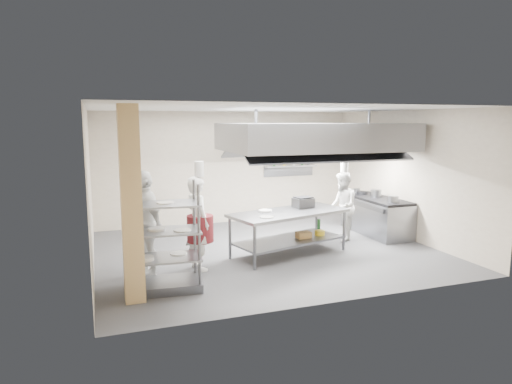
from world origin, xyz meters
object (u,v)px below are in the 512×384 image
object	(u,v)px
griddle	(303,202)
stockpot	(376,193)
chef_plating	(145,223)
island	(289,233)
cooking_range	(376,217)
chef_head	(198,223)
chef_line	(342,206)
pass_rack	(163,237)

from	to	relation	value
griddle	stockpot	bearing A→B (deg)	8.00
chef_plating	island	bearing A→B (deg)	76.69
island	cooking_range	world-z (taller)	island
cooking_range	griddle	distance (m)	2.40
chef_plating	stockpot	distance (m)	5.88
chef_head	griddle	xyz separation A→B (m)	(2.46, 0.67, 0.13)
griddle	stockpot	world-z (taller)	griddle
chef_line	griddle	size ratio (longest dim) A/B	3.93
island	cooking_range	distance (m)	2.89
chef_head	chef_plating	xyz separation A→B (m)	(-0.96, -0.00, 0.07)
cooking_range	stockpot	xyz separation A→B (m)	(0.04, 0.12, 0.57)
chef_line	griddle	distance (m)	1.19
stockpot	chef_plating	bearing A→B (deg)	-166.67
island	stockpot	bearing A→B (deg)	4.95
griddle	chef_head	bearing A→B (deg)	-173.27
cooking_range	island	bearing A→B (deg)	-161.68
island	pass_rack	world-z (taller)	pass_rack
cooking_range	griddle	bearing A→B (deg)	-166.09
island	chef_plating	distance (m)	2.99
island	pass_rack	xyz separation A→B (m)	(-2.73, -1.18, 0.43)
island	chef_line	distance (m)	1.78
pass_rack	chef_plating	bearing A→B (deg)	108.07
island	stockpot	world-z (taller)	stockpot
chef_plating	chef_head	bearing A→B (deg)	70.64
chef_plating	griddle	xyz separation A→B (m)	(3.42, 0.67, 0.06)
island	chef_line	bearing A→B (deg)	6.31
pass_rack	griddle	xyz separation A→B (m)	(3.22, 1.53, 0.12)
island	chef_plating	world-z (taller)	chef_plating
stockpot	chef_head	bearing A→B (deg)	-164.17
griddle	stockpot	distance (m)	2.40
pass_rack	cooking_range	xyz separation A→B (m)	(5.48, 2.09, -0.47)
cooking_range	stockpot	bearing A→B (deg)	70.08
chef_line	stockpot	bearing A→B (deg)	129.73
island	chef_line	xyz separation A→B (m)	(1.63, 0.65, 0.34)
chef_head	chef_line	world-z (taller)	chef_head
pass_rack	island	bearing A→B (deg)	28.42
stockpot	pass_rack	bearing A→B (deg)	-158.15
cooking_range	chef_plating	bearing A→B (deg)	-167.74
island	cooking_range	xyz separation A→B (m)	(2.75, 0.91, -0.04)
chef_head	pass_rack	bearing A→B (deg)	125.14
griddle	island	bearing A→B (deg)	-152.78
cooking_range	stockpot	size ratio (longest dim) A/B	7.57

